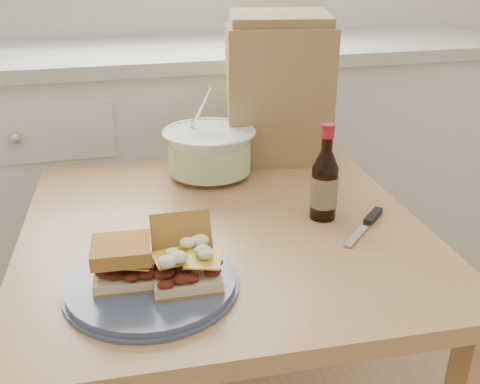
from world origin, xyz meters
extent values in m
cube|color=white|center=(0.00, 1.70, 0.45)|extent=(2.40, 0.60, 0.90)
cube|color=#BAB9B1|center=(0.00, 1.70, 0.92)|extent=(2.50, 0.64, 0.04)
cube|color=tan|center=(-0.03, 0.82, 0.68)|extent=(0.89, 0.89, 0.04)
cube|color=tan|center=(-0.38, 1.21, 0.33)|extent=(0.06, 0.06, 0.66)
cube|color=tan|center=(0.36, 1.17, 0.33)|extent=(0.06, 0.06, 0.66)
cylinder|color=#424D6B|center=(-0.21, 0.62, 0.71)|extent=(0.29, 0.29, 0.02)
cube|color=beige|center=(-0.25, 0.63, 0.73)|extent=(0.10, 0.10, 0.02)
cube|color=gold|center=(-0.25, 0.63, 0.76)|extent=(0.06, 0.06, 0.00)
cube|color=#B67E30|center=(-0.25, 0.63, 0.77)|extent=(0.10, 0.10, 0.03)
cube|color=beige|center=(-0.15, 0.60, 0.73)|extent=(0.12, 0.11, 0.02)
cube|color=gold|center=(-0.15, 0.60, 0.76)|extent=(0.07, 0.07, 0.00)
cube|color=#B67E30|center=(-0.15, 0.66, 0.76)|extent=(0.11, 0.08, 0.10)
cone|color=silver|center=(0.00, 1.09, 0.76)|extent=(0.23, 0.23, 0.12)
cylinder|color=silver|center=(0.00, 1.09, 0.75)|extent=(0.21, 0.21, 0.08)
torus|color=silver|center=(0.00, 1.09, 0.82)|extent=(0.24, 0.24, 0.01)
cylinder|color=silver|center=(-0.02, 1.13, 0.85)|extent=(0.07, 0.08, 0.16)
cylinder|color=black|center=(0.18, 0.79, 0.76)|extent=(0.06, 0.06, 0.12)
cone|color=black|center=(0.18, 0.79, 0.83)|extent=(0.06, 0.06, 0.04)
cylinder|color=black|center=(0.18, 0.79, 0.88)|extent=(0.02, 0.02, 0.05)
cylinder|color=#AC161E|center=(0.18, 0.79, 0.89)|extent=(0.03, 0.03, 0.02)
cylinder|color=maroon|center=(0.18, 0.79, 0.90)|extent=(0.03, 0.03, 0.01)
cylinder|color=#32381C|center=(0.18, 0.79, 0.76)|extent=(0.06, 0.06, 0.07)
cube|color=silver|center=(0.22, 0.70, 0.70)|extent=(0.11, 0.10, 0.00)
cube|color=black|center=(0.29, 0.76, 0.70)|extent=(0.07, 0.06, 0.01)
cube|color=#9E7C4C|center=(0.21, 1.18, 0.88)|extent=(0.30, 0.23, 0.36)
camera|label=1|loc=(-0.26, -0.17, 1.22)|focal=40.00mm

